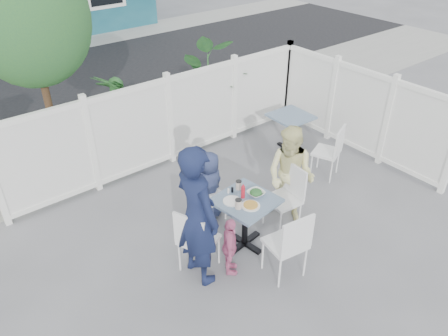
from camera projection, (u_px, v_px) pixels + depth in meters
ground at (256, 229)px, 6.40m from camera, size 80.00×80.00×0.00m
near_sidewalk at (131, 134)px, 8.90m from camera, size 24.00×2.60×0.01m
street at (63, 81)px, 11.34m from camera, size 24.00×5.00×0.01m
far_sidewalk at (24, 52)px, 13.38m from camera, size 24.00×1.60×0.01m
fence_back at (170, 122)px, 7.61m from camera, size 5.86×0.08×1.60m
fence_right at (358, 112)px, 7.95m from camera, size 0.08×3.66×1.60m
tree at (29, 21)px, 6.34m from camera, size 1.80×1.62×3.59m
potted_shrub_a at (121, 116)px, 7.75m from camera, size 1.18×1.18×1.61m
potted_shrub_b at (207, 91)px, 8.63m from camera, size 1.64×1.79×1.70m
main_table at (245, 210)px, 5.81m from camera, size 0.82×0.82×0.77m
spare_table at (290, 123)px, 8.06m from camera, size 0.71×0.71×0.73m
chair_left at (195, 238)px, 5.40m from camera, size 0.56×0.57×0.97m
chair_right at (288, 193)px, 6.20m from camera, size 0.47×0.48×0.98m
chair_back at (205, 190)px, 6.34m from camera, size 0.49×0.48×0.91m
chair_near at (290, 242)px, 5.31m from camera, size 0.52×0.51×1.01m
chair_spare at (332, 149)px, 7.29m from camera, size 0.56×0.55×0.95m
man at (197, 216)px, 5.16m from camera, size 0.45×0.69×1.89m
woman at (291, 176)px, 6.24m from camera, size 0.77×0.87×1.51m
boy at (210, 185)px, 6.40m from camera, size 0.59×0.45×1.08m
toddler at (230, 247)px, 5.47m from camera, size 0.46×0.52×0.84m
plate_main at (251, 206)px, 5.59m from camera, size 0.25×0.25×0.02m
plate_side at (232, 201)px, 5.68m from camera, size 0.24×0.24×0.02m
salad_bowl at (256, 193)px, 5.79m from camera, size 0.22×0.22×0.05m
coffee_cup_a at (238, 204)px, 5.53m from camera, size 0.08×0.08×0.12m
coffee_cup_b at (239, 185)px, 5.89m from camera, size 0.08×0.08×0.12m
ketchup_bottle at (243, 192)px, 5.71m from camera, size 0.05×0.05×0.17m
salt_shaker at (228, 191)px, 5.83m from camera, size 0.03×0.03×0.07m
pepper_shaker at (232, 190)px, 5.84m from camera, size 0.03×0.03×0.08m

